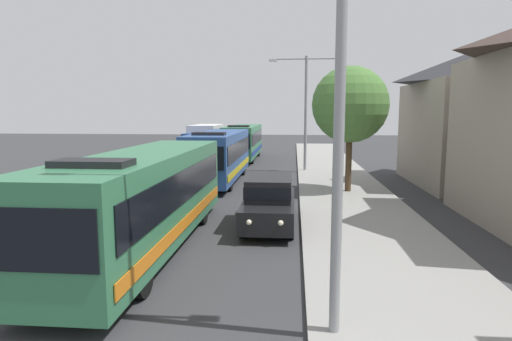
{
  "coord_description": "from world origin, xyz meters",
  "views": [
    {
      "loc": [
        3.3,
        -2.94,
        4.29
      ],
      "look_at": [
        1.73,
        14.9,
        1.88
      ],
      "focal_mm": 30.5,
      "sensor_mm": 36.0,
      "label": 1
    }
  ],
  "objects_px": {
    "bus_lead": "(145,196)",
    "bus_middle": "(243,141)",
    "streetlamp_near": "(341,51)",
    "streetlamp_mid": "(306,101)",
    "box_truck_oncoming": "(205,141)",
    "roadside_tree": "(350,105)",
    "bus_second_in_line": "(219,154)",
    "white_suv": "(269,200)"
  },
  "relations": [
    {
      "from": "bus_lead",
      "to": "white_suv",
      "type": "relative_size",
      "value": 2.3
    },
    {
      "from": "bus_lead",
      "to": "bus_middle",
      "type": "relative_size",
      "value": 1.06
    },
    {
      "from": "bus_lead",
      "to": "bus_middle",
      "type": "height_order",
      "value": "same"
    },
    {
      "from": "bus_middle",
      "to": "streetlamp_near",
      "type": "relative_size",
      "value": 1.27
    },
    {
      "from": "bus_second_in_line",
      "to": "roadside_tree",
      "type": "height_order",
      "value": "roadside_tree"
    },
    {
      "from": "bus_second_in_line",
      "to": "streetlamp_near",
      "type": "bearing_deg",
      "value": -73.76
    },
    {
      "from": "white_suv",
      "to": "streetlamp_near",
      "type": "height_order",
      "value": "streetlamp_near"
    },
    {
      "from": "bus_lead",
      "to": "bus_middle",
      "type": "xyz_separation_m",
      "value": [
        -0.0,
        26.28,
        -0.0
      ]
    },
    {
      "from": "bus_second_in_line",
      "to": "box_truck_oncoming",
      "type": "relative_size",
      "value": 1.41
    },
    {
      "from": "bus_lead",
      "to": "box_truck_oncoming",
      "type": "distance_m",
      "value": 25.33
    },
    {
      "from": "streetlamp_mid",
      "to": "bus_middle",
      "type": "bearing_deg",
      "value": 124.26
    },
    {
      "from": "box_truck_oncoming",
      "to": "streetlamp_mid",
      "type": "distance_m",
      "value": 11.51
    },
    {
      "from": "streetlamp_mid",
      "to": "roadside_tree",
      "type": "bearing_deg",
      "value": -76.1
    },
    {
      "from": "bus_lead",
      "to": "box_truck_oncoming",
      "type": "xyz_separation_m",
      "value": [
        -3.3,
        25.11,
        0.02
      ]
    },
    {
      "from": "bus_second_in_line",
      "to": "bus_middle",
      "type": "distance_m",
      "value": 12.78
    },
    {
      "from": "bus_lead",
      "to": "roadside_tree",
      "type": "height_order",
      "value": "roadside_tree"
    },
    {
      "from": "bus_middle",
      "to": "bus_second_in_line",
      "type": "bearing_deg",
      "value": -90.0
    },
    {
      "from": "bus_middle",
      "to": "roadside_tree",
      "type": "height_order",
      "value": "roadside_tree"
    },
    {
      "from": "bus_lead",
      "to": "streetlamp_near",
      "type": "distance_m",
      "value": 8.24
    },
    {
      "from": "bus_second_in_line",
      "to": "box_truck_oncoming",
      "type": "bearing_deg",
      "value": 105.87
    },
    {
      "from": "bus_lead",
      "to": "streetlamp_near",
      "type": "bearing_deg",
      "value": -42.99
    },
    {
      "from": "streetlamp_mid",
      "to": "streetlamp_near",
      "type": "bearing_deg",
      "value": -90.0
    },
    {
      "from": "roadside_tree",
      "to": "bus_middle",
      "type": "bearing_deg",
      "value": 114.65
    },
    {
      "from": "box_truck_oncoming",
      "to": "roadside_tree",
      "type": "relative_size",
      "value": 1.16
    },
    {
      "from": "box_truck_oncoming",
      "to": "roadside_tree",
      "type": "xyz_separation_m",
      "value": [
        10.76,
        -15.09,
        2.95
      ]
    },
    {
      "from": "bus_lead",
      "to": "box_truck_oncoming",
      "type": "height_order",
      "value": "bus_lead"
    },
    {
      "from": "streetlamp_near",
      "to": "box_truck_oncoming",
      "type": "bearing_deg",
      "value": 106.1
    },
    {
      "from": "streetlamp_near",
      "to": "streetlamp_mid",
      "type": "bearing_deg",
      "value": 90.0
    },
    {
      "from": "bus_middle",
      "to": "roadside_tree",
      "type": "bearing_deg",
      "value": -65.35
    },
    {
      "from": "bus_lead",
      "to": "white_suv",
      "type": "distance_m",
      "value": 4.82
    },
    {
      "from": "bus_lead",
      "to": "streetlamp_near",
      "type": "relative_size",
      "value": 1.34
    },
    {
      "from": "streetlamp_mid",
      "to": "roadside_tree",
      "type": "height_order",
      "value": "streetlamp_mid"
    },
    {
      "from": "box_truck_oncoming",
      "to": "roadside_tree",
      "type": "height_order",
      "value": "roadside_tree"
    },
    {
      "from": "white_suv",
      "to": "roadside_tree",
      "type": "bearing_deg",
      "value": 61.74
    },
    {
      "from": "bus_second_in_line",
      "to": "streetlamp_mid",
      "type": "height_order",
      "value": "streetlamp_mid"
    },
    {
      "from": "streetlamp_near",
      "to": "streetlamp_mid",
      "type": "xyz_separation_m",
      "value": [
        0.0,
        23.39,
        -0.31
      ]
    },
    {
      "from": "box_truck_oncoming",
      "to": "bus_second_in_line",
      "type": "bearing_deg",
      "value": -74.13
    },
    {
      "from": "bus_middle",
      "to": "box_truck_oncoming",
      "type": "bearing_deg",
      "value": -160.45
    },
    {
      "from": "box_truck_oncoming",
      "to": "streetlamp_mid",
      "type": "xyz_separation_m",
      "value": [
        8.7,
        -6.75,
        3.34
      ]
    },
    {
      "from": "box_truck_oncoming",
      "to": "white_suv",
      "type": "bearing_deg",
      "value": -72.41
    },
    {
      "from": "streetlamp_mid",
      "to": "roadside_tree",
      "type": "distance_m",
      "value": 8.59
    },
    {
      "from": "bus_lead",
      "to": "bus_second_in_line",
      "type": "relative_size",
      "value": 1.09
    }
  ]
}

